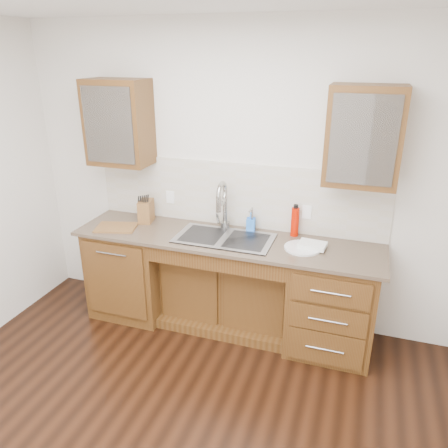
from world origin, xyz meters
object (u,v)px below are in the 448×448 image
(soap_bottle, at_px, (251,221))
(knife_block, at_px, (146,211))
(plate, at_px, (303,248))
(cutting_board, at_px, (116,227))
(water_bottle, at_px, (295,222))

(soap_bottle, relative_size, knife_block, 0.81)
(plate, height_order, cutting_board, same)
(soap_bottle, height_order, plate, soap_bottle)
(soap_bottle, bearing_deg, water_bottle, -7.41)
(cutting_board, bearing_deg, water_bottle, 12.49)
(plate, height_order, knife_block, knife_block)
(plate, distance_m, cutting_board, 1.69)
(soap_bottle, xyz_separation_m, knife_block, (-1.00, -0.10, 0.02))
(water_bottle, xyz_separation_m, cutting_board, (-1.58, -0.35, -0.12))
(soap_bottle, height_order, cutting_board, soap_bottle)
(plate, bearing_deg, knife_block, 174.42)
(plate, xyz_separation_m, knife_block, (-1.51, 0.15, 0.10))
(plate, xyz_separation_m, cutting_board, (-1.69, -0.09, -0.00))
(water_bottle, height_order, knife_block, water_bottle)
(soap_bottle, xyz_separation_m, plate, (0.51, -0.25, -0.08))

